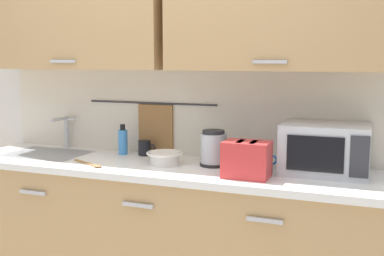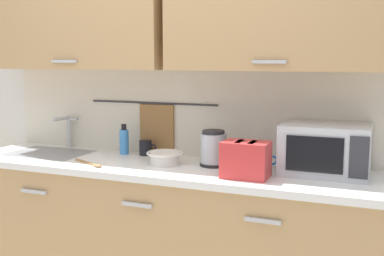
% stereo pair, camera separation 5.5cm
% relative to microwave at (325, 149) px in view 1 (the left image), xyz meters
% --- Properties ---
extents(counter_unit, '(2.53, 0.64, 0.90)m').
position_rel_microwave_xyz_m(counter_unit, '(-0.93, -0.11, -0.58)').
color(counter_unit, tan).
rests_on(counter_unit, ground).
extents(back_wall_assembly, '(3.70, 0.41, 2.50)m').
position_rel_microwave_xyz_m(back_wall_assembly, '(-0.92, 0.12, 0.49)').
color(back_wall_assembly, silver).
rests_on(back_wall_assembly, ground).
extents(sink_faucet, '(0.09, 0.17, 0.22)m').
position_rel_microwave_xyz_m(sink_faucet, '(-1.76, 0.12, 0.01)').
color(sink_faucet, '#B2B5BA').
rests_on(sink_faucet, counter_unit).
extents(microwave, '(0.46, 0.35, 0.27)m').
position_rel_microwave_xyz_m(microwave, '(0.00, 0.00, 0.00)').
color(microwave, silver).
rests_on(microwave, counter_unit).
extents(electric_kettle, '(0.23, 0.16, 0.21)m').
position_rel_microwave_xyz_m(electric_kettle, '(-0.62, -0.04, -0.03)').
color(electric_kettle, black).
rests_on(electric_kettle, counter_unit).
extents(dish_soap_bottle, '(0.06, 0.06, 0.20)m').
position_rel_microwave_xyz_m(dish_soap_bottle, '(-1.28, 0.07, -0.05)').
color(dish_soap_bottle, '#3F8CD8').
rests_on(dish_soap_bottle, counter_unit).
extents(mug_near_sink, '(0.12, 0.08, 0.09)m').
position_rel_microwave_xyz_m(mug_near_sink, '(-1.13, 0.09, -0.09)').
color(mug_near_sink, black).
rests_on(mug_near_sink, counter_unit).
extents(mixing_bowl, '(0.21, 0.21, 0.08)m').
position_rel_microwave_xyz_m(mixing_bowl, '(-0.90, -0.12, -0.09)').
color(mixing_bowl, silver).
rests_on(mixing_bowl, counter_unit).
extents(toaster, '(0.26, 0.17, 0.19)m').
position_rel_microwave_xyz_m(toaster, '(-0.37, -0.24, -0.04)').
color(toaster, red).
rests_on(toaster, counter_unit).
extents(mug_by_kettle, '(0.12, 0.08, 0.09)m').
position_rel_microwave_xyz_m(mug_by_kettle, '(-0.33, 0.01, -0.09)').
color(mug_by_kettle, blue).
rests_on(mug_by_kettle, counter_unit).
extents(wooden_spoon, '(0.26, 0.15, 0.01)m').
position_rel_microwave_xyz_m(wooden_spoon, '(-1.30, -0.29, -0.13)').
color(wooden_spoon, '#9E7042').
rests_on(wooden_spoon, counter_unit).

